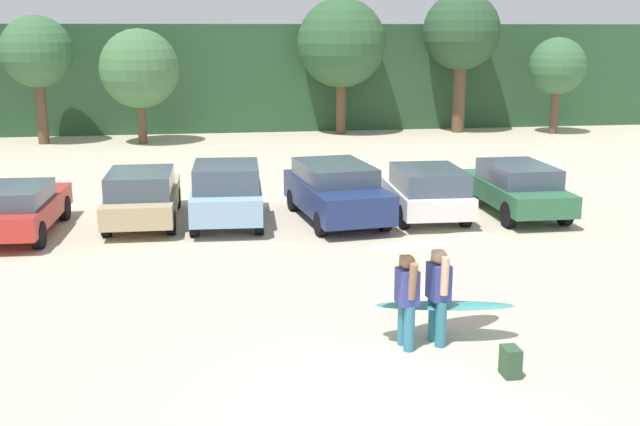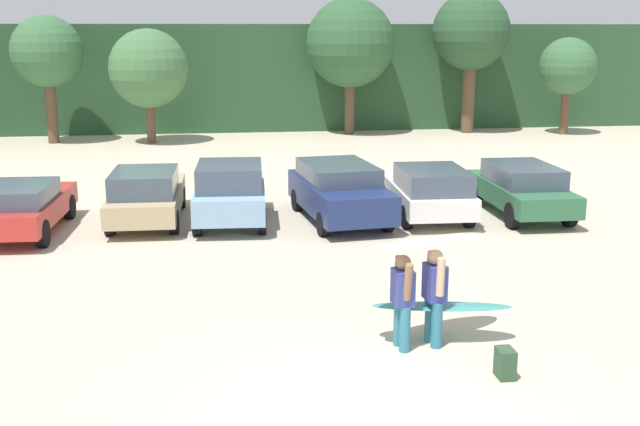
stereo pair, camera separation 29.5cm
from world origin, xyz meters
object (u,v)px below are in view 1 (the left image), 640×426
Objects in this scene: person_companion at (407,296)px; parked_car_red at (17,207)px; surfboard_cream at (429,241)px; parked_car_tan at (143,195)px; parked_car_sky_blue at (227,192)px; parked_car_forest_green at (517,187)px; surfboard_teal at (445,305)px; person_child at (436,303)px; person_adult at (438,291)px; backpack_dropped at (510,362)px; parked_car_white at (424,190)px; parked_car_navy at (336,190)px.

parked_car_red is at bearing -54.21° from person_companion.
parked_car_red is 1.81× the size of surfboard_cream.
parked_car_sky_blue is at bearing -99.12° from parked_car_tan.
parked_car_forest_green is (7.97, -0.15, -0.08)m from parked_car_sky_blue.
person_companion is 0.66× the size of surfboard_teal.
person_child is (3.12, -8.39, -0.26)m from parked_car_sky_blue.
surfboard_teal is (0.17, 0.15, -0.32)m from person_adult.
parked_car_forest_green is 9.77× the size of backpack_dropped.
person_adult is 1.68m from backpack_dropped.
surfboard_cream is at bearing 166.19° from parked_car_white.
parked_car_tan is at bearing 88.48° from parked_car_white.
parked_car_white is (10.53, 0.34, 0.04)m from parked_car_red.
person_child is 0.76m from person_companion.
person_adult is at bearing -148.49° from parked_car_tan.
parked_car_navy reaches higher than person_child.
person_companion reaches higher than parked_car_forest_green.
person_child reaches higher than surfboard_teal.
person_adult is at bearing 71.13° from person_child.
parked_car_sky_blue is 2.90m from parked_car_navy.
surfboard_cream reaches higher than parked_car_tan.
person_adult is at bearing 120.30° from surfboard_cream.
person_adult reaches higher than backpack_dropped.
parked_car_forest_green reaches higher than person_child.
parked_car_red reaches higher than backpack_dropped.
parked_car_white is at bearing -85.37° from parked_car_red.
person_adult is (0.16, -8.60, 0.09)m from parked_car_navy.
parked_car_sky_blue is 2.62× the size of person_companion.
person_child is at bearing -163.37° from surfboard_cream.
parked_car_sky_blue reaches higher than person_companion.
parked_car_red is 1.00× the size of parked_car_forest_green.
surfboard_cream is (-0.20, -0.15, 1.12)m from person_child.
parked_car_tan is 1.03× the size of parked_car_forest_green.
backpack_dropped is (1.26, -1.27, -0.66)m from person_companion.
parked_car_tan is 10.35m from surfboard_cream.
parked_car_navy is 1.94× the size of surfboard_teal.
surfboard_cream is 2.27m from backpack_dropped.
person_child is at bearing -37.96° from surfboard_teal.
parked_car_white reaches higher than backpack_dropped.
person_companion reaches higher than parked_car_red.
person_adult is at bearing -157.44° from parked_car_sky_blue.
surfboard_teal is at bearing -146.62° from person_adult.
parked_car_navy is 10.02m from backpack_dropped.
person_adult reaches higher than person_child.
parked_car_tan is 4.32× the size of person_child.
parked_car_tan is at bearing -49.52° from surfboard_teal.
person_adult is (8.25, -8.23, 0.19)m from parked_car_red.
parked_car_white is 4.20× the size of person_child.
parked_car_navy is at bearing -84.66° from parked_car_red.
parked_car_red reaches higher than person_child.
surfboard_cream is at bearing 29.21° from person_child.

